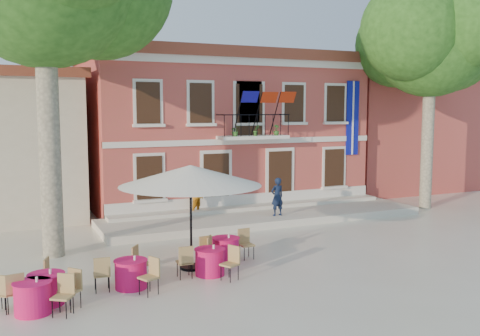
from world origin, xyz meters
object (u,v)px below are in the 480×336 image
at_px(cafe_table_0, 46,287).
at_px(cafe_table_4, 225,249).
at_px(patio_umbrella, 190,176).
at_px(pedestrian_navy, 277,197).
at_px(cafe_table_1, 131,272).
at_px(cafe_table_3, 210,260).
at_px(cafe_table_2, 33,296).
at_px(pedestrian_orange, 199,195).
at_px(plane_tree_east, 431,39).

xyz_separation_m(cafe_table_0, cafe_table_4, (5.39, 1.55, -0.01)).
bearing_deg(patio_umbrella, cafe_table_0, -162.50).
xyz_separation_m(pedestrian_navy, cafe_table_1, (-7.46, -5.65, -0.67)).
bearing_deg(cafe_table_1, cafe_table_3, 4.78).
bearing_deg(pedestrian_navy, cafe_table_0, 26.08).
relative_size(patio_umbrella, cafe_table_2, 2.30).
bearing_deg(cafe_table_0, cafe_table_3, 6.67).
height_order(cafe_table_0, cafe_table_1, same).
bearing_deg(pedestrian_orange, pedestrian_navy, -59.67).
xyz_separation_m(cafe_table_2, cafe_table_3, (4.82, 1.03, 0.01)).
bearing_deg(cafe_table_1, cafe_table_4, 20.61).
height_order(pedestrian_orange, cafe_table_2, pedestrian_orange).
relative_size(pedestrian_navy, cafe_table_0, 0.87).
relative_size(patio_umbrella, cafe_table_1, 2.26).
bearing_deg(pedestrian_navy, cafe_table_2, 27.28).
height_order(pedestrian_orange, cafe_table_4, pedestrian_orange).
height_order(pedestrian_orange, cafe_table_1, pedestrian_orange).
bearing_deg(patio_umbrella, cafe_table_4, 10.67).
xyz_separation_m(patio_umbrella, pedestrian_orange, (2.59, 6.39, -1.72)).
relative_size(pedestrian_navy, pedestrian_orange, 1.02).
xyz_separation_m(cafe_table_0, cafe_table_2, (-0.34, -0.51, -0.01)).
bearing_deg(cafe_table_4, pedestrian_orange, 77.32).
distance_m(pedestrian_navy, cafe_table_1, 9.38).
distance_m(cafe_table_2, cafe_table_4, 6.09).
distance_m(plane_tree_east, cafe_table_0, 20.16).
xyz_separation_m(plane_tree_east, cafe_table_2, (-18.04, -6.50, -7.56)).
bearing_deg(pedestrian_orange, cafe_table_1, -150.21).
relative_size(pedestrian_orange, cafe_table_2, 0.86).
bearing_deg(cafe_table_1, pedestrian_orange, 57.93).
distance_m(patio_umbrella, cafe_table_1, 3.29).
height_order(cafe_table_2, cafe_table_4, same).
xyz_separation_m(patio_umbrella, cafe_table_0, (-4.20, -1.32, -2.38)).
bearing_deg(cafe_table_1, cafe_table_2, -161.46).
height_order(cafe_table_0, cafe_table_2, same).
distance_m(pedestrian_navy, cafe_table_2, 11.90).
distance_m(cafe_table_0, cafe_table_3, 4.51).
bearing_deg(pedestrian_orange, plane_tree_east, -37.14).
bearing_deg(patio_umbrella, plane_tree_east, 19.06).
xyz_separation_m(pedestrian_navy, cafe_table_3, (-5.13, -5.46, -0.67)).
relative_size(plane_tree_east, cafe_table_1, 5.79).
relative_size(pedestrian_navy, cafe_table_3, 0.86).
bearing_deg(plane_tree_east, cafe_table_4, -160.17).
xyz_separation_m(plane_tree_east, pedestrian_orange, (-10.92, 1.73, -6.90)).
xyz_separation_m(plane_tree_east, patio_umbrella, (-13.51, -4.67, -5.17)).
xyz_separation_m(cafe_table_0, cafe_table_1, (2.15, 0.33, 0.00)).
bearing_deg(cafe_table_2, cafe_table_1, 18.54).
xyz_separation_m(patio_umbrella, cafe_table_2, (-4.54, -1.83, -2.39)).
xyz_separation_m(plane_tree_east, cafe_table_0, (-17.70, -5.99, -7.55)).
height_order(patio_umbrella, cafe_table_4, patio_umbrella).
bearing_deg(cafe_table_1, cafe_table_0, -171.31).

